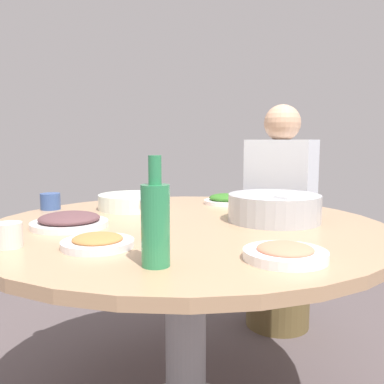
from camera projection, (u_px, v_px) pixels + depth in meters
round_dining_table at (186, 257)px, 1.42m from camera, size 1.35×1.35×0.72m
rice_bowl at (274, 207)px, 1.43m from camera, size 0.32×0.32×0.10m
soup_bowl at (133, 202)px, 1.69m from camera, size 0.28×0.28×0.06m
dish_shrimp at (285, 253)px, 0.97m from camera, size 0.20×0.20×0.04m
dish_tofu_braise at (98, 242)px, 1.08m from camera, size 0.19×0.19×0.04m
dish_greens at (226, 200)px, 1.83m from camera, size 0.19×0.19×0.05m
dish_eggplant at (69, 221)px, 1.33m from camera, size 0.25×0.25×0.05m
green_bottle at (155, 222)px, 0.91m from camera, size 0.06×0.06×0.25m
tea_cup_near at (8, 235)px, 1.08m from camera, size 0.07×0.07×0.07m
tea_cup_far at (50, 201)px, 1.68m from camera, size 0.08×0.08×0.07m
stool_for_diner_left at (277, 287)px, 2.24m from camera, size 0.34×0.34×0.43m
diner_left at (280, 189)px, 2.17m from camera, size 0.34×0.34×0.76m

